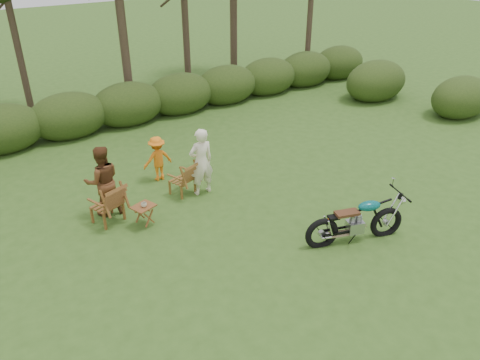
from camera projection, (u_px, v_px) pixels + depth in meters
ground at (303, 251)px, 9.62m from camera, size 80.00×80.00×0.00m
tree_line at (122, 2)px, 15.15m from camera, size 22.52×11.62×8.14m
motorcycle at (353, 240)px, 9.98m from camera, size 2.25×1.43×1.20m
lawn_chair_right at (183, 193)px, 11.77m from camera, size 0.77×0.77×0.89m
lawn_chair_left at (109, 221)px, 10.63m from camera, size 0.85×0.85×0.98m
side_table at (144, 216)px, 10.36m from camera, size 0.59×0.54×0.50m
cup at (144, 205)px, 10.19m from camera, size 0.16×0.16×0.10m
adult_a at (203, 192)px, 11.79m from camera, size 0.65×0.44×1.72m
adult_b at (108, 213)px, 10.94m from camera, size 0.92×0.77×1.69m
child at (159, 179)px, 12.43m from camera, size 0.79×0.46×1.21m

